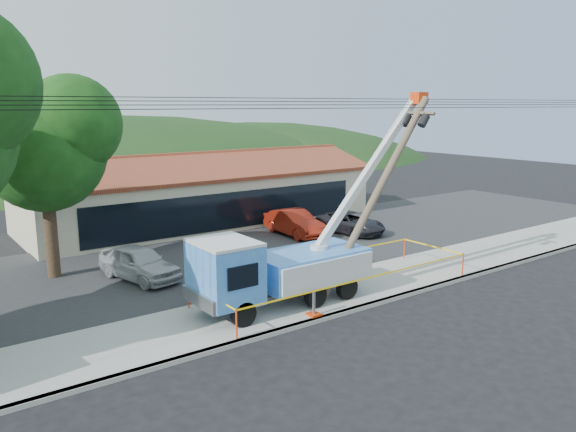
# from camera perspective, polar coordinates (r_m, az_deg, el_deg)

# --- Properties ---
(ground) EXTENTS (120.00, 120.00, 0.00)m
(ground) POSITION_cam_1_polar(r_m,az_deg,el_deg) (19.49, 8.67, -11.99)
(ground) COLOR black
(ground) RESTS_ON ground
(curb) EXTENTS (60.00, 0.25, 0.15)m
(curb) POSITION_cam_1_polar(r_m,az_deg,el_deg) (20.88, 4.57, -10.05)
(curb) COLOR #A3A198
(curb) RESTS_ON ground
(sidewalk) EXTENTS (60.00, 4.00, 0.15)m
(sidewalk) POSITION_cam_1_polar(r_m,az_deg,el_deg) (22.26, 1.34, -8.64)
(sidewalk) COLOR #A3A198
(sidewalk) RESTS_ON ground
(parking_lot) EXTENTS (60.00, 12.00, 0.10)m
(parking_lot) POSITION_cam_1_polar(r_m,az_deg,el_deg) (28.73, -8.44, -4.20)
(parking_lot) COLOR #28282B
(parking_lot) RESTS_ON ground
(strip_mall) EXTENTS (22.50, 8.53, 4.67)m
(strip_mall) POSITION_cam_1_polar(r_m,az_deg,el_deg) (37.08, -8.82, 2.19)
(strip_mall) COLOR #C5B49C
(strip_mall) RESTS_ON ground
(tree_lot) EXTENTS (6.30, 5.60, 8.94)m
(tree_lot) POSITION_cam_1_polar(r_m,az_deg,el_deg) (26.27, -23.63, 7.19)
(tree_lot) COLOR #332316
(tree_lot) RESTS_ON ground
(hill_center) EXTENTS (89.60, 64.00, 32.00)m
(hill_center) POSITION_cam_1_polar(r_m,az_deg,el_deg) (71.73, -17.50, 4.64)
(hill_center) COLOR #183714
(hill_center) RESTS_ON ground
(hill_east) EXTENTS (72.80, 52.00, 26.00)m
(hill_east) POSITION_cam_1_polar(r_m,az_deg,el_deg) (80.34, -3.83, 5.80)
(hill_east) COLOR #183714
(hill_east) RESTS_ON ground
(utility_truck) EXTENTS (10.97, 3.82, 8.02)m
(utility_truck) POSITION_cam_1_polar(r_m,az_deg,el_deg) (21.23, -0.95, -5.11)
(utility_truck) COLOR black
(utility_truck) RESTS_ON ground
(leaning_pole) EXTENTS (5.83, 1.75, 7.95)m
(leaning_pole) POSITION_cam_1_polar(r_m,az_deg,el_deg) (23.24, 9.45, 3.16)
(leaning_pole) COLOR brown
(leaning_pole) RESTS_ON ground
(caution_tape) EXTENTS (11.79, 3.53, 1.02)m
(caution_tape) POSITION_cam_1_polar(r_m,az_deg,el_deg) (23.12, 5.09, -5.72)
(caution_tape) COLOR #EA3B0C
(caution_tape) RESTS_ON ground
(car_silver) EXTENTS (2.74, 4.65, 1.49)m
(car_silver) POSITION_cam_1_polar(r_m,az_deg,el_deg) (25.72, -14.77, -6.42)
(car_silver) COLOR #ADB0B5
(car_silver) RESTS_ON ground
(car_red) EXTENTS (1.75, 4.58, 1.49)m
(car_red) POSITION_cam_1_polar(r_m,az_deg,el_deg) (32.99, 0.68, -2.13)
(car_red) COLOR maroon
(car_red) RESTS_ON ground
(car_dark) EXTENTS (2.31, 4.60, 1.25)m
(car_dark) POSITION_cam_1_polar(r_m,az_deg,el_deg) (33.83, 6.36, -1.87)
(car_dark) COLOR black
(car_dark) RESTS_ON ground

